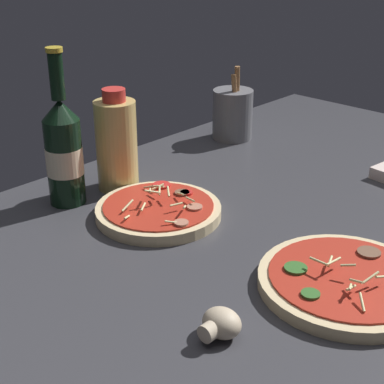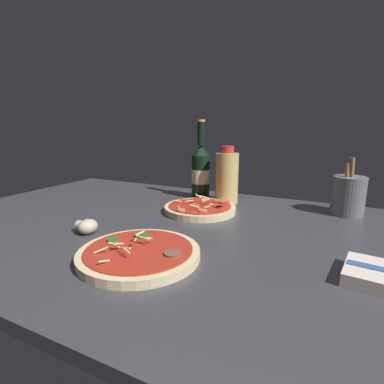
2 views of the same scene
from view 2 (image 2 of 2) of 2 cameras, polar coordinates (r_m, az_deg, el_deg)
The scene contains 7 objects.
counter_slab at distance 79.59cm, azimuth 0.26°, elevation -8.02°, with size 160.00×90.00×2.50cm.
pizza_near at distance 63.83cm, azimuth -10.01°, elevation -11.46°, with size 25.14×25.14×4.51cm.
pizza_far at distance 94.13cm, azimuth 1.55°, elevation -3.16°, with size 22.24×22.24×5.51cm.
beer_bottle at distance 109.97cm, azimuth 1.67°, elevation 4.04°, with size 6.72×6.72×28.57cm.
oil_bottle at distance 104.58cm, azimuth 6.66°, elevation 2.85°, with size 7.94×7.94×19.74cm.
mushroom_left at distance 80.46cm, azimuth -19.38°, elevation -6.20°, with size 5.55×5.28×3.70cm.
utensil_crock at distance 102.00cm, azimuth 27.62°, elevation -0.55°, with size 9.52×9.52×17.51cm.
Camera 2 is at (32.70, -66.76, 29.69)cm, focal length 28.00 mm.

